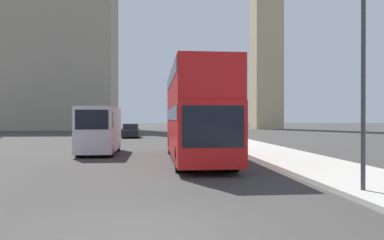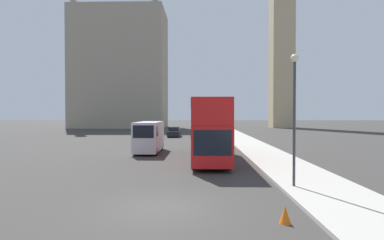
{
  "view_description": "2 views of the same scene",
  "coord_description": "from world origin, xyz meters",
  "px_view_note": "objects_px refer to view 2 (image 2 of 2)",
  "views": [
    {
      "loc": [
        0.11,
        -6.64,
        2.06
      ],
      "look_at": [
        2.0,
        12.3,
        1.97
      ],
      "focal_mm": 35.0,
      "sensor_mm": 36.0,
      "label": 1
    },
    {
      "loc": [
        1.38,
        -10.74,
        3.4
      ],
      "look_at": [
        0.63,
        18.7,
        2.8
      ],
      "focal_mm": 28.0,
      "sensor_mm": 36.0,
      "label": 2
    }
  ],
  "objects_px": {
    "red_double_decker_bus": "(210,127)",
    "white_van": "(149,136)",
    "street_lamp": "(294,100)",
    "parked_sedan": "(174,132)"
  },
  "relations": [
    {
      "from": "white_van",
      "to": "street_lamp",
      "type": "bearing_deg",
      "value": -55.22
    },
    {
      "from": "red_double_decker_bus",
      "to": "white_van",
      "type": "xyz_separation_m",
      "value": [
        -5.17,
        4.06,
        -1.0
      ]
    },
    {
      "from": "red_double_decker_bus",
      "to": "white_van",
      "type": "distance_m",
      "value": 6.65
    },
    {
      "from": "white_van",
      "to": "street_lamp",
      "type": "relative_size",
      "value": 0.93
    },
    {
      "from": "white_van",
      "to": "street_lamp",
      "type": "xyz_separation_m",
      "value": [
        8.7,
        -12.53,
        2.59
      ]
    },
    {
      "from": "red_double_decker_bus",
      "to": "white_van",
      "type": "relative_size",
      "value": 1.92
    },
    {
      "from": "red_double_decker_bus",
      "to": "white_van",
      "type": "height_order",
      "value": "red_double_decker_bus"
    },
    {
      "from": "street_lamp",
      "to": "parked_sedan",
      "type": "xyz_separation_m",
      "value": [
        -8.06,
        31.01,
        -3.37
      ]
    },
    {
      "from": "street_lamp",
      "to": "white_van",
      "type": "bearing_deg",
      "value": 124.78
    },
    {
      "from": "street_lamp",
      "to": "parked_sedan",
      "type": "distance_m",
      "value": 32.22
    }
  ]
}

